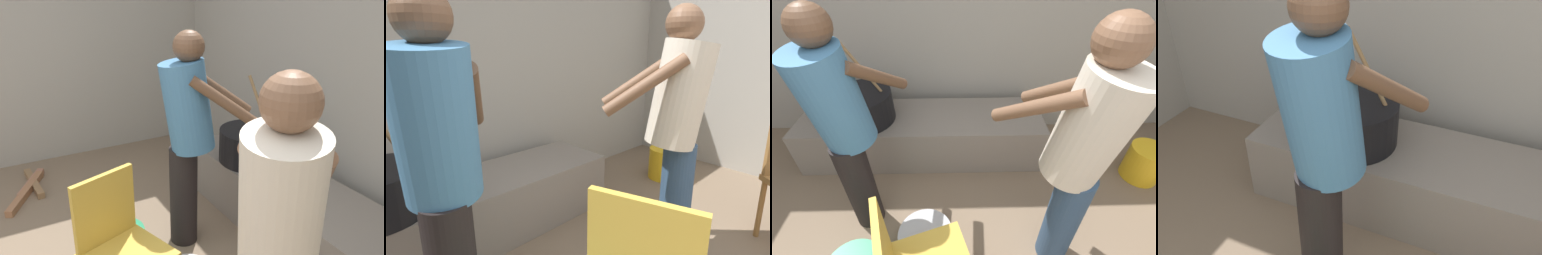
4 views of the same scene
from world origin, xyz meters
TOP-DOWN VIEW (x-y plane):
  - hearth_ledge at (-0.21, 2.06)m, footprint 2.19×0.60m
  - cooking_pot_main at (-0.70, 2.02)m, footprint 0.53×0.53m
  - cook_in_blue_shirt at (-0.55, 1.35)m, footprint 0.57×0.72m

SIDE VIEW (x-z plane):
  - hearth_ledge at x=-0.21m, z-range 0.00..0.44m
  - cooking_pot_main at x=-0.70m, z-range 0.21..0.93m
  - cook_in_blue_shirt at x=-0.55m, z-range 0.11..1.65m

